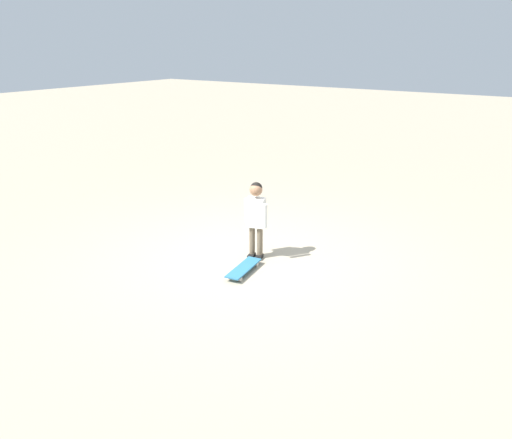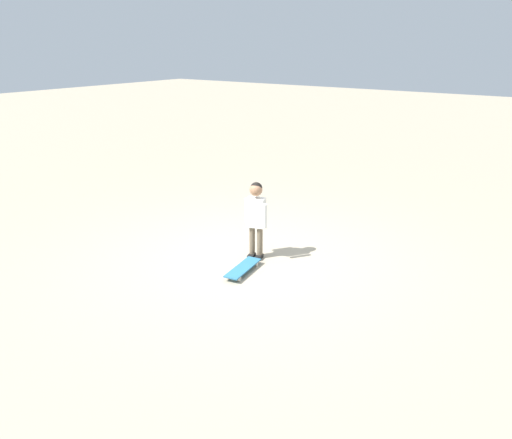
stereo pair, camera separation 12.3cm
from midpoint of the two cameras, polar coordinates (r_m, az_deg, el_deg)
ground_plane at (r=6.82m, az=-0.33°, el=-4.44°), size 50.00×50.00×0.00m
child_person at (r=6.61m, az=0.53°, el=0.86°), size 0.23×0.40×1.06m
skateboard at (r=6.39m, az=-0.96°, el=-5.58°), size 0.70×0.29×0.07m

